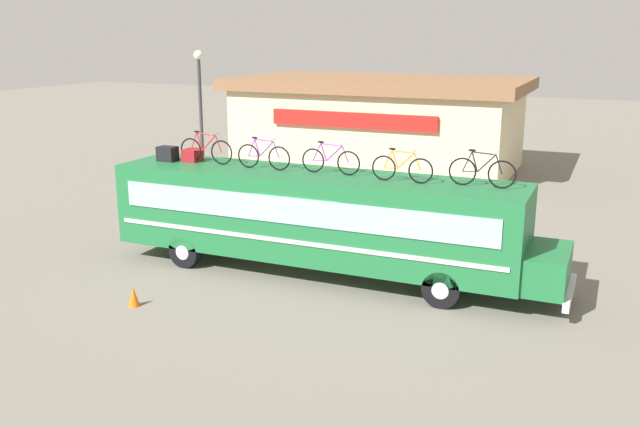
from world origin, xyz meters
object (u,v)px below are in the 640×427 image
at_px(luggage_bag_1, 167,154).
at_px(street_lamp, 201,106).
at_px(luggage_bag_2, 192,155).
at_px(rooftop_bicycle_2, 263,156).
at_px(traffic_cone, 134,296).
at_px(bus, 320,217).
at_px(rooftop_bicycle_1, 206,150).
at_px(rooftop_bicycle_5, 482,172).
at_px(rooftop_bicycle_3, 330,160).
at_px(rooftop_bicycle_4, 402,168).

relative_size(luggage_bag_1, street_lamp, 0.09).
distance_m(luggage_bag_1, luggage_bag_2, 0.77).
distance_m(rooftop_bicycle_2, traffic_cone, 5.38).
xyz_separation_m(luggage_bag_2, traffic_cone, (1.02, -4.39, -2.84)).
relative_size(traffic_cone, street_lamp, 0.09).
relative_size(bus, luggage_bag_1, 23.09).
distance_m(rooftop_bicycle_1, rooftop_bicycle_5, 8.19).
height_order(luggage_bag_1, rooftop_bicycle_1, rooftop_bicycle_1).
bearing_deg(rooftop_bicycle_3, bus, -145.39).
height_order(rooftop_bicycle_1, street_lamp, street_lamp).
bearing_deg(rooftop_bicycle_4, luggage_bag_2, 177.24).
xyz_separation_m(luggage_bag_1, luggage_bag_2, (0.72, 0.27, -0.03)).
relative_size(luggage_bag_2, rooftop_bicycle_3, 0.30).
bearing_deg(luggage_bag_2, bus, -3.46).
height_order(rooftop_bicycle_2, traffic_cone, rooftop_bicycle_2).
height_order(luggage_bag_2, street_lamp, street_lamp).
bearing_deg(bus, rooftop_bicycle_5, 2.40).
height_order(bus, rooftop_bicycle_4, rooftop_bicycle_4).
bearing_deg(street_lamp, traffic_cone, -65.73).
xyz_separation_m(rooftop_bicycle_2, rooftop_bicycle_5, (6.18, 0.15, 0.01)).
bearing_deg(rooftop_bicycle_2, luggage_bag_2, 174.93).
xyz_separation_m(bus, rooftop_bicycle_4, (2.38, -0.06, 1.59)).
xyz_separation_m(rooftop_bicycle_2, rooftop_bicycle_4, (4.15, -0.10, -0.01)).
relative_size(luggage_bag_1, traffic_cone, 1.09).
xyz_separation_m(bus, rooftop_bicycle_2, (-1.77, 0.03, 1.60)).
xyz_separation_m(rooftop_bicycle_3, street_lamp, (-8.40, 6.40, 0.55)).
distance_m(luggage_bag_2, rooftop_bicycle_4, 6.73).
height_order(rooftop_bicycle_4, rooftop_bicycle_5, rooftop_bicycle_5).
height_order(rooftop_bicycle_1, traffic_cone, rooftop_bicycle_1).
xyz_separation_m(rooftop_bicycle_1, rooftop_bicycle_5, (8.19, 0.04, -0.01)).
relative_size(rooftop_bicycle_1, rooftop_bicycle_5, 1.05).
relative_size(bus, rooftop_bicycle_4, 7.76).
bearing_deg(traffic_cone, rooftop_bicycle_1, 96.07).
bearing_deg(rooftop_bicycle_3, traffic_cone, -129.76).
bearing_deg(street_lamp, rooftop_bicycle_3, -37.30).
distance_m(rooftop_bicycle_1, rooftop_bicycle_4, 6.16).
distance_m(rooftop_bicycle_3, traffic_cone, 6.36).
xyz_separation_m(bus, traffic_cone, (-3.33, -4.12, -1.43)).
height_order(luggage_bag_2, rooftop_bicycle_2, rooftop_bicycle_2).
height_order(rooftop_bicycle_5, street_lamp, street_lamp).
distance_m(rooftop_bicycle_3, street_lamp, 10.57).
relative_size(bus, rooftop_bicycle_3, 7.44).
distance_m(bus, traffic_cone, 5.49).
bearing_deg(rooftop_bicycle_5, street_lamp, 153.04).
xyz_separation_m(rooftop_bicycle_1, street_lamp, (-4.37, 6.42, 0.53)).
bearing_deg(luggage_bag_1, bus, 0.06).
relative_size(rooftop_bicycle_1, rooftop_bicycle_2, 1.07).
relative_size(luggage_bag_1, rooftop_bicycle_5, 0.33).
bearing_deg(rooftop_bicycle_3, rooftop_bicycle_1, -179.64).
xyz_separation_m(rooftop_bicycle_5, traffic_cone, (-7.73, -4.31, -3.05)).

